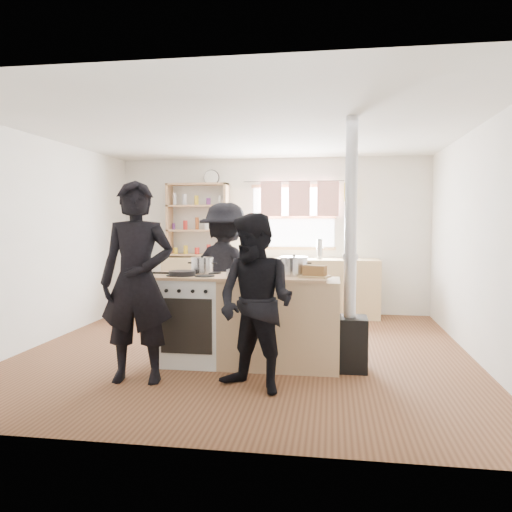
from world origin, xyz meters
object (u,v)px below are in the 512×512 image
skillet_greens (182,273)px  person_far (226,273)px  stockpot_stove (202,265)px  flue_heater (350,306)px  thermos (320,249)px  roast_tray (247,272)px  person_near_left (137,282)px  person_near_right (256,303)px  stockpot_counter (294,266)px  cooking_island (251,320)px  bread_board (315,272)px

skillet_greens → person_far: person_far is taller
stockpot_stove → flue_heater: 1.60m
thermos → flue_heater: 2.86m
roast_tray → person_near_left: (-0.91, -0.64, -0.04)m
person_near_right → person_far: bearing=137.5°
thermos → stockpot_counter: (-0.20, -2.68, -0.02)m
stockpot_stove → person_far: size_ratio=0.14×
person_near_right → person_far: (-0.62, 1.66, 0.07)m
cooking_island → person_near_right: (0.17, -0.79, 0.31)m
person_near_left → roast_tray: bearing=29.3°
thermos → stockpot_counter: size_ratio=1.02×
cooking_island → skillet_greens: 0.85m
thermos → stockpot_stove: 2.89m
bread_board → cooking_island: bearing=172.4°
flue_heater → cooking_island: bearing=178.0°
stockpot_stove → cooking_island: bearing=-13.3°
person_near_right → person_near_left: bearing=-158.7°
person_near_left → person_far: 1.63m
stockpot_counter → bread_board: stockpot_counter is taller
thermos → roast_tray: (-0.67, -2.80, -0.08)m
cooking_island → stockpot_stove: stockpot_stove is taller
roast_tray → flue_heater: bearing=-0.0°
thermos → stockpot_counter: 2.68m
stockpot_counter → person_near_right: person_near_right is taller
stockpot_counter → bread_board: bearing=-39.7°
cooking_island → person_near_right: person_near_right is taller
stockpot_stove → person_near_left: bearing=-116.8°
cooking_island → skillet_greens: size_ratio=7.07×
person_near_left → thermos: bearing=59.5°
stockpot_stove → roast_tray: bearing=-17.8°
bread_board → person_near_right: bearing=-124.7°
thermos → person_near_right: bearing=-97.4°
thermos → flue_heater: bearing=-82.6°
bread_board → person_far: bearing=139.0°
roast_tray → flue_heater: 1.09m
stockpot_counter → person_near_right: (-0.26, -0.88, -0.25)m
flue_heater → roast_tray: bearing=180.0°
roast_tray → person_near_right: person_near_right is taller
cooking_island → person_near_left: size_ratio=1.06×
stockpot_stove → flue_heater: size_ratio=0.10×
stockpot_counter → person_near_left: size_ratio=0.16×
flue_heater → person_near_left: flue_heater is taller
skillet_greens → person_far: size_ratio=0.16×
bread_board → person_near_left: 1.71m
cooking_island → person_far: 1.05m
stockpot_stove → person_far: person_far is taller
person_near_right → stockpot_stove: bearing=155.0°
roast_tray → flue_heater: (1.04, -0.00, -0.33)m
thermos → skillet_greens: bearing=-114.6°
cooking_island → skillet_greens: (-0.69, -0.12, 0.49)m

